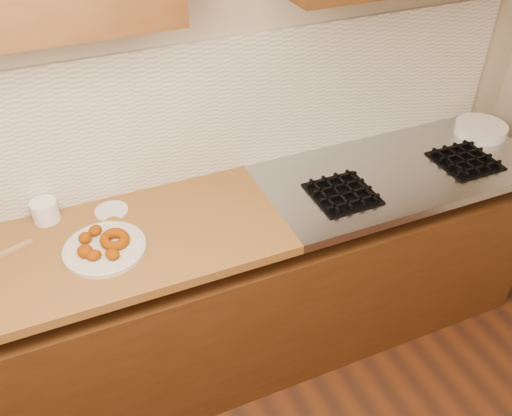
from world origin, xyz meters
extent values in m
cube|color=#B1A48B|center=(0.00, 2.00, 1.35)|extent=(4.00, 0.02, 2.70)
cube|color=#492811|center=(0.00, 1.69, 0.39)|extent=(3.60, 0.60, 0.77)
cube|color=#9EA0A5|center=(1.15, 1.69, 0.88)|extent=(1.30, 0.62, 0.04)
cube|color=silver|center=(0.00, 1.99, 1.20)|extent=(3.60, 0.02, 0.60)
cube|color=black|center=(0.80, 1.61, 0.90)|extent=(0.26, 0.26, 0.01)
cube|color=black|center=(0.71, 1.61, 0.92)|extent=(0.01, 0.24, 0.02)
cube|color=black|center=(0.80, 1.52, 0.92)|extent=(0.24, 0.01, 0.02)
cube|color=black|center=(0.77, 1.61, 0.92)|extent=(0.01, 0.24, 0.02)
cube|color=black|center=(0.80, 1.58, 0.92)|extent=(0.24, 0.01, 0.02)
cube|color=black|center=(0.83, 1.61, 0.92)|extent=(0.01, 0.24, 0.02)
cube|color=black|center=(0.80, 1.64, 0.92)|extent=(0.24, 0.01, 0.02)
cube|color=black|center=(0.89, 1.61, 0.92)|extent=(0.01, 0.24, 0.02)
cube|color=black|center=(0.80, 1.70, 0.92)|extent=(0.24, 0.01, 0.02)
cube|color=black|center=(1.45, 1.61, 0.90)|extent=(0.26, 0.26, 0.01)
cube|color=black|center=(1.36, 1.61, 0.92)|extent=(0.01, 0.24, 0.02)
cube|color=black|center=(1.45, 1.52, 0.92)|extent=(0.24, 0.01, 0.02)
cube|color=black|center=(1.42, 1.61, 0.92)|extent=(0.01, 0.24, 0.02)
cube|color=black|center=(1.45, 1.58, 0.92)|extent=(0.24, 0.01, 0.02)
cube|color=black|center=(1.48, 1.61, 0.92)|extent=(0.01, 0.24, 0.02)
cube|color=black|center=(1.45, 1.64, 0.92)|extent=(0.24, 0.01, 0.02)
cube|color=black|center=(1.54, 1.61, 0.92)|extent=(0.01, 0.24, 0.02)
cube|color=black|center=(1.45, 1.70, 0.92)|extent=(0.24, 0.01, 0.02)
cylinder|color=beige|center=(-0.19, 1.65, 0.91)|extent=(0.30, 0.30, 0.02)
torus|color=#904400|center=(-0.15, 1.65, 0.94)|extent=(0.15, 0.15, 0.05)
ellipsoid|color=#904400|center=(-0.25, 1.70, 0.94)|extent=(0.06, 0.06, 0.04)
ellipsoid|color=#904400|center=(-0.26, 1.63, 0.94)|extent=(0.08, 0.08, 0.04)
ellipsoid|color=#904400|center=(-0.23, 1.60, 0.94)|extent=(0.06, 0.05, 0.04)
ellipsoid|color=#904400|center=(-0.17, 1.58, 0.93)|extent=(0.07, 0.07, 0.04)
ellipsoid|color=#904400|center=(-0.20, 1.73, 0.94)|extent=(0.07, 0.07, 0.04)
cylinder|color=white|center=(-0.36, 1.92, 0.94)|extent=(0.14, 0.14, 0.09)
cylinder|color=silver|center=(-0.12, 1.88, 0.90)|extent=(0.15, 0.15, 0.01)
cylinder|color=#B07E22|center=(-0.13, 1.80, 0.91)|extent=(0.08, 0.08, 0.01)
cube|color=#9F774C|center=(-0.51, 1.78, 0.91)|extent=(0.17, 0.07, 0.01)
cylinder|color=white|center=(1.69, 1.79, 0.91)|extent=(0.25, 0.25, 0.01)
cylinder|color=white|center=(1.69, 1.79, 0.92)|extent=(0.25, 0.25, 0.01)
cylinder|color=white|center=(1.69, 1.79, 0.93)|extent=(0.25, 0.25, 0.01)
cylinder|color=white|center=(1.69, 1.79, 0.94)|extent=(0.25, 0.25, 0.01)
camera|label=1|loc=(-0.27, 0.06, 2.24)|focal=38.00mm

